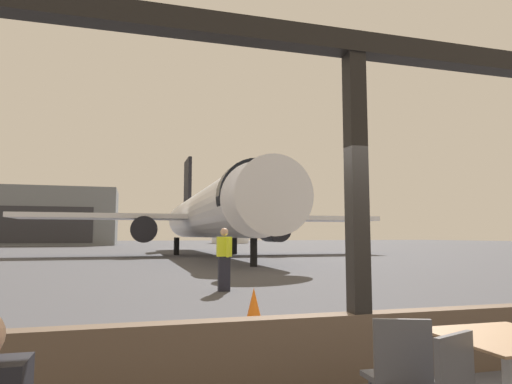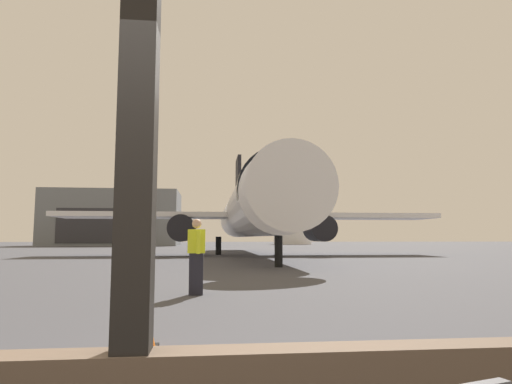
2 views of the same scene
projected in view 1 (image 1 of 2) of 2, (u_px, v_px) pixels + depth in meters
The scene contains 9 objects.
ground_plane at pixel (157, 252), 43.04m from camera, with size 220.00×220.00×0.00m, color #424247.
window_frame at pixel (358, 255), 4.82m from camera, with size 8.67×0.24×3.81m.
dining_table at pixel (508, 374), 3.28m from camera, with size 0.92×0.92×0.77m.
cafe_chair_side_extra at pixel (400, 370), 3.17m from camera, with size 0.49×0.49×0.94m.
airplane at pixel (210, 214), 35.12m from camera, with size 28.67×34.25×10.18m.
ground_crew_worker at pixel (224, 258), 12.32m from camera, with size 0.40×0.56×1.74m.
traffic_cone at pixel (254, 308), 7.45m from camera, with size 0.36×0.36×0.65m.
distant_hangar at pixel (47, 217), 73.56m from camera, with size 22.03×12.57×9.33m.
fuel_storage_tank at pixel (230, 233), 93.71m from camera, with size 7.85×7.85×4.31m, color white.
Camera 1 is at (-2.37, -4.39, 1.52)m, focal length 31.12 mm.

